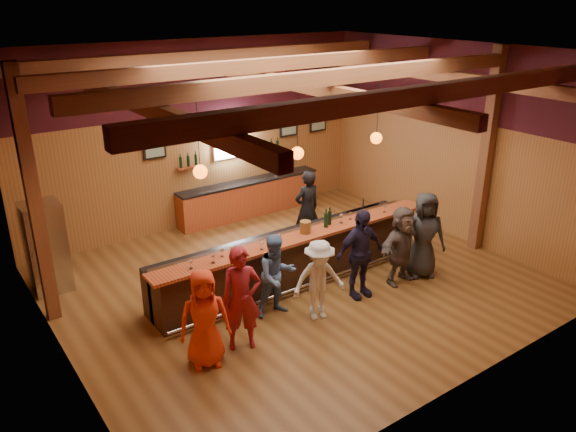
{
  "coord_description": "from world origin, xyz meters",
  "views": [
    {
      "loc": [
        -5.97,
        -8.11,
        5.46
      ],
      "look_at": [
        0.0,
        0.3,
        1.35
      ],
      "focal_mm": 35.0,
      "sensor_mm": 36.0,
      "label": 1
    }
  ],
  "objects_px": {
    "customer_navy": "(360,254)",
    "customer_brown": "(402,245)",
    "bottle_a": "(326,220)",
    "bartender": "(307,209)",
    "customer_white": "(319,280)",
    "stainless_fridge": "(46,247)",
    "bar_counter": "(293,256)",
    "customer_orange": "(204,319)",
    "customer_dark": "(424,235)",
    "customer_redvest": "(242,299)",
    "ice_bucket": "(305,227)",
    "back_bar_cabinet": "(250,198)",
    "customer_denim": "(277,276)"
  },
  "relations": [
    {
      "from": "customer_navy",
      "to": "stainless_fridge",
      "type": "bearing_deg",
      "value": 146.42
    },
    {
      "from": "bartender",
      "to": "stainless_fridge",
      "type": "bearing_deg",
      "value": -13.57
    },
    {
      "from": "customer_navy",
      "to": "customer_dark",
      "type": "height_order",
      "value": "customer_dark"
    },
    {
      "from": "customer_navy",
      "to": "customer_brown",
      "type": "bearing_deg",
      "value": 0.9
    },
    {
      "from": "customer_orange",
      "to": "customer_redvest",
      "type": "xyz_separation_m",
      "value": [
        0.7,
        0.06,
        0.08
      ]
    },
    {
      "from": "customer_white",
      "to": "bottle_a",
      "type": "height_order",
      "value": "customer_white"
    },
    {
      "from": "stainless_fridge",
      "to": "customer_white",
      "type": "distance_m",
      "value": 5.33
    },
    {
      "from": "stainless_fridge",
      "to": "customer_redvest",
      "type": "relative_size",
      "value": 1.01
    },
    {
      "from": "customer_navy",
      "to": "back_bar_cabinet",
      "type": "bearing_deg",
      "value": 87.99
    },
    {
      "from": "customer_orange",
      "to": "customer_denim",
      "type": "xyz_separation_m",
      "value": [
        1.73,
        0.57,
        -0.03
      ]
    },
    {
      "from": "ice_bucket",
      "to": "customer_orange",
      "type": "bearing_deg",
      "value": -157.0
    },
    {
      "from": "customer_navy",
      "to": "customer_brown",
      "type": "relative_size",
      "value": 1.1
    },
    {
      "from": "customer_navy",
      "to": "ice_bucket",
      "type": "relative_size",
      "value": 7.5
    },
    {
      "from": "customer_white",
      "to": "customer_dark",
      "type": "distance_m",
      "value": 2.77
    },
    {
      "from": "customer_redvest",
      "to": "ice_bucket",
      "type": "distance_m",
      "value": 2.45
    },
    {
      "from": "stainless_fridge",
      "to": "customer_navy",
      "type": "distance_m",
      "value": 6.04
    },
    {
      "from": "customer_navy",
      "to": "customer_orange",
      "type": "bearing_deg",
      "value": -172.08
    },
    {
      "from": "customer_navy",
      "to": "customer_brown",
      "type": "distance_m",
      "value": 1.07
    },
    {
      "from": "back_bar_cabinet",
      "to": "bartender",
      "type": "relative_size",
      "value": 2.22
    },
    {
      "from": "customer_white",
      "to": "customer_brown",
      "type": "height_order",
      "value": "customer_brown"
    },
    {
      "from": "customer_orange",
      "to": "customer_white",
      "type": "distance_m",
      "value": 2.27
    },
    {
      "from": "customer_denim",
      "to": "ice_bucket",
      "type": "relative_size",
      "value": 6.57
    },
    {
      "from": "customer_orange",
      "to": "customer_navy",
      "type": "distance_m",
      "value": 3.4
    },
    {
      "from": "customer_navy",
      "to": "bartender",
      "type": "height_order",
      "value": "bartender"
    },
    {
      "from": "customer_brown",
      "to": "bottle_a",
      "type": "relative_size",
      "value": 4.24
    },
    {
      "from": "back_bar_cabinet",
      "to": "customer_white",
      "type": "relative_size",
      "value": 2.66
    },
    {
      "from": "back_bar_cabinet",
      "to": "customer_dark",
      "type": "xyz_separation_m",
      "value": [
        1.11,
        -4.94,
        0.42
      ]
    },
    {
      "from": "customer_dark",
      "to": "bartender",
      "type": "relative_size",
      "value": 1.0
    },
    {
      "from": "bartender",
      "to": "customer_white",
      "type": "bearing_deg",
      "value": 56.55
    },
    {
      "from": "bar_counter",
      "to": "customer_orange",
      "type": "height_order",
      "value": "customer_orange"
    },
    {
      "from": "ice_bucket",
      "to": "bottle_a",
      "type": "relative_size",
      "value": 0.62
    },
    {
      "from": "customer_redvest",
      "to": "customer_denim",
      "type": "xyz_separation_m",
      "value": [
        1.03,
        0.51,
        -0.11
      ]
    },
    {
      "from": "customer_orange",
      "to": "bar_counter",
      "type": "bearing_deg",
      "value": 46.62
    },
    {
      "from": "stainless_fridge",
      "to": "bartender",
      "type": "distance_m",
      "value": 5.51
    },
    {
      "from": "customer_redvest",
      "to": "customer_denim",
      "type": "height_order",
      "value": "customer_redvest"
    },
    {
      "from": "customer_orange",
      "to": "customer_white",
      "type": "bearing_deg",
      "value": 19.38
    },
    {
      "from": "bar_counter",
      "to": "ice_bucket",
      "type": "bearing_deg",
      "value": -68.27
    },
    {
      "from": "bartender",
      "to": "back_bar_cabinet",
      "type": "bearing_deg",
      "value": -88.84
    },
    {
      "from": "stainless_fridge",
      "to": "customer_redvest",
      "type": "xyz_separation_m",
      "value": [
        2.08,
        -3.86,
        -0.01
      ]
    },
    {
      "from": "customer_white",
      "to": "bar_counter",
      "type": "bearing_deg",
      "value": 88.38
    },
    {
      "from": "customer_orange",
      "to": "ice_bucket",
      "type": "relative_size",
      "value": 6.85
    },
    {
      "from": "customer_white",
      "to": "stainless_fridge",
      "type": "bearing_deg",
      "value": 149.78
    },
    {
      "from": "customer_denim",
      "to": "customer_orange",
      "type": "bearing_deg",
      "value": -154.83
    },
    {
      "from": "customer_brown",
      "to": "bottle_a",
      "type": "height_order",
      "value": "customer_brown"
    },
    {
      "from": "customer_denim",
      "to": "customer_navy",
      "type": "distance_m",
      "value": 1.7
    },
    {
      "from": "customer_denim",
      "to": "customer_dark",
      "type": "height_order",
      "value": "customer_dark"
    },
    {
      "from": "customer_navy",
      "to": "ice_bucket",
      "type": "xyz_separation_m",
      "value": [
        -0.54,
        1.0,
        0.34
      ]
    },
    {
      "from": "customer_dark",
      "to": "bottle_a",
      "type": "height_order",
      "value": "customer_dark"
    },
    {
      "from": "stainless_fridge",
      "to": "customer_dark",
      "type": "distance_m",
      "value": 7.46
    },
    {
      "from": "customer_white",
      "to": "back_bar_cabinet",
      "type": "bearing_deg",
      "value": 88.29
    }
  ]
}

